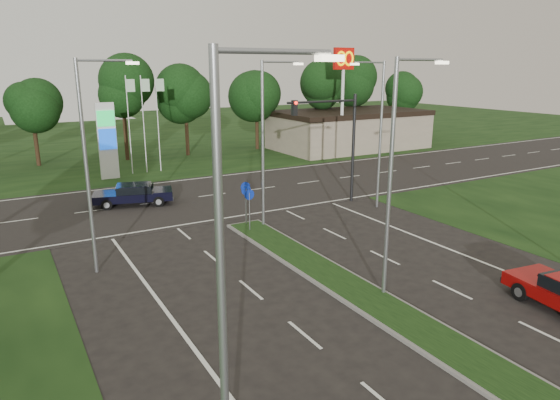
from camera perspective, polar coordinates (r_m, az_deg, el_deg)
ground at (r=16.31m, az=24.20°, el=-18.52°), size 160.00×160.00×0.00m
verge_far at (r=64.16m, az=-19.25°, el=6.40°), size 160.00×50.00×0.02m
cross_road at (r=34.68m, az=-9.29°, el=0.33°), size 160.00×12.00×0.02m
median_kerb at (r=18.47m, az=14.00°, el=-13.23°), size 2.00×26.00×0.12m
commercial_building at (r=55.38m, az=7.87°, el=7.95°), size 16.00×9.00×4.00m
streetlight_median_near at (r=18.82m, az=12.99°, el=3.65°), size 2.53×0.22×9.00m
streetlight_median_far at (r=26.92m, az=-1.61°, el=7.35°), size 2.53×0.22×9.00m
streetlight_left_near at (r=8.95m, az=-5.57°, el=-8.63°), size 2.53×0.22×9.00m
streetlight_left_far at (r=22.05m, az=-20.85°, el=4.67°), size 2.53×0.22×9.00m
streetlight_right_far at (r=31.34m, az=11.18°, el=8.15°), size 2.53×0.22×9.00m
traffic_signal at (r=31.94m, az=6.57°, el=7.69°), size 5.10×0.42×7.00m
median_signs at (r=27.47m, az=-3.80°, el=0.32°), size 1.16×1.76×2.38m
gas_pylon at (r=41.66m, az=-18.87°, el=6.66°), size 5.80×1.26×8.00m
mcdonalds_sign at (r=49.36m, az=7.26°, el=14.09°), size 2.20×0.47×10.40m
treeline_far at (r=48.90m, az=-16.33°, el=12.26°), size 6.00×6.00×9.90m
navy_sedan at (r=33.51m, az=-16.41°, el=0.68°), size 5.28×3.28×1.35m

